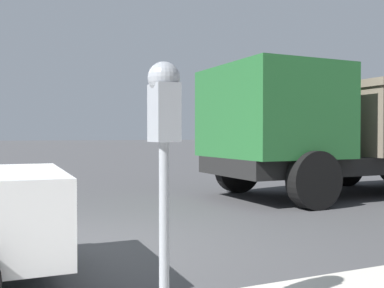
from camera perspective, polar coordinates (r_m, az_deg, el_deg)
name	(u,v)px	position (r m, az deg, el deg)	size (l,w,h in m)	color
ground_plane	(60,252)	(5.38, -16.40, -13.05)	(220.00, 220.00, 0.00)	#424244
parking_meter	(164,126)	(2.63, -3.59, 2.28)	(0.21, 0.19, 1.60)	gray
dump_truck	(364,128)	(10.87, 20.98, 1.93)	(3.06, 7.33, 2.68)	black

